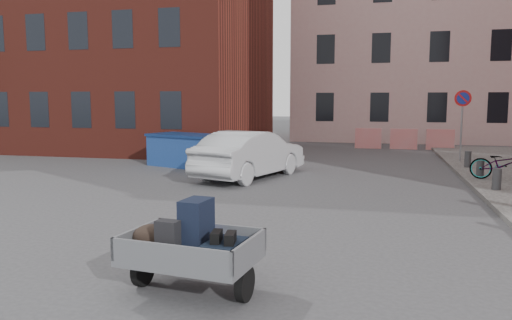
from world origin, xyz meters
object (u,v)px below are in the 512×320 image
(trailer, at_px, (191,246))
(dumpster, at_px, (186,150))
(silver_car, at_px, (250,154))
(bicycle, at_px, (504,164))

(trailer, height_order, dumpster, trailer)
(trailer, height_order, silver_car, silver_car)
(dumpster, relative_size, silver_car, 0.71)
(silver_car, bearing_deg, dumpster, -17.25)
(bicycle, bearing_deg, silver_car, 108.35)
(silver_car, distance_m, bicycle, 7.38)
(trailer, distance_m, silver_car, 9.36)
(trailer, xyz_separation_m, bicycle, (5.75, 9.75, -0.01))
(trailer, distance_m, dumpster, 12.17)
(trailer, relative_size, dumpster, 0.60)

